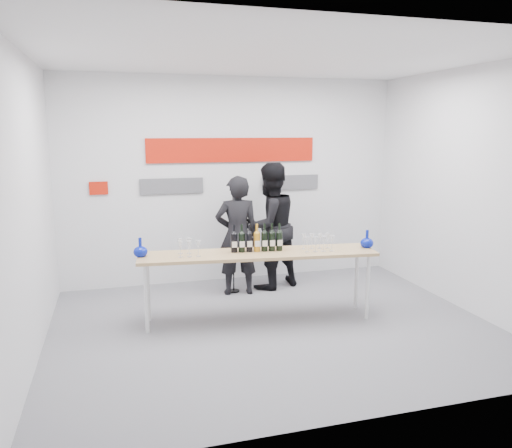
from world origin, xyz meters
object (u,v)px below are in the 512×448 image
(tasting_table, at_px, (258,258))
(presenter_right, at_px, (270,226))
(presenter_left, at_px, (237,236))
(mic_stand, at_px, (234,263))

(tasting_table, relative_size, presenter_right, 1.57)
(tasting_table, bearing_deg, presenter_left, 96.71)
(presenter_left, xyz_separation_m, presenter_right, (0.51, 0.16, 0.08))
(presenter_left, relative_size, mic_stand, 1.19)
(mic_stand, bearing_deg, presenter_left, -65.90)
(tasting_table, xyz_separation_m, mic_stand, (-0.04, 1.11, -0.35))
(presenter_left, distance_m, presenter_right, 0.54)
(tasting_table, distance_m, presenter_left, 1.02)
(presenter_left, height_order, mic_stand, presenter_left)
(tasting_table, bearing_deg, mic_stand, 98.45)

